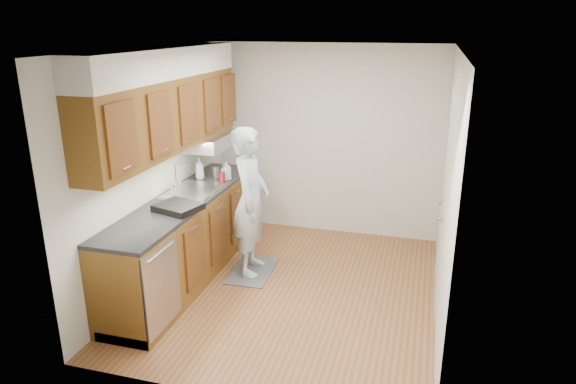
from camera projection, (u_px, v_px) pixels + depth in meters
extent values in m
plane|color=brown|center=(291.00, 289.00, 5.53)|extent=(3.50, 3.50, 0.00)
plane|color=white|center=(292.00, 49.00, 4.74)|extent=(3.50, 3.50, 0.00)
cube|color=beige|center=(157.00, 168.00, 5.52)|extent=(0.02, 3.50, 2.50)
cube|color=beige|center=(447.00, 191.00, 4.75)|extent=(0.02, 3.50, 2.50)
cube|color=beige|center=(327.00, 141.00, 6.74)|extent=(3.00, 0.02, 2.50)
cube|color=brown|center=(187.00, 239.00, 5.70)|extent=(0.60, 2.80, 0.90)
cube|color=black|center=(183.00, 199.00, 5.55)|extent=(0.63, 2.80, 0.04)
cube|color=#B2B2B7|center=(193.00, 196.00, 5.74)|extent=(0.48, 0.68, 0.14)
cube|color=#B2B2B7|center=(193.00, 191.00, 5.72)|extent=(0.52, 0.72, 0.01)
cube|color=#B2B2B7|center=(162.00, 287.00, 4.61)|extent=(0.03, 0.60, 0.80)
cube|color=brown|center=(167.00, 115.00, 5.30)|extent=(0.33, 2.80, 0.75)
cube|color=silver|center=(163.00, 63.00, 5.13)|extent=(0.35, 2.80, 0.30)
cube|color=#A5A5AA|center=(209.00, 141.00, 6.20)|extent=(0.46, 0.75, 0.16)
cube|color=silver|center=(443.00, 203.00, 5.10)|extent=(0.02, 1.22, 2.05)
cube|color=slate|center=(252.00, 270.00, 5.93)|extent=(0.50, 0.80, 0.01)
imported|color=#A7BFCB|center=(250.00, 192.00, 5.63)|extent=(0.53, 0.72, 1.90)
imported|color=silver|center=(200.00, 168.00, 6.15)|extent=(0.15, 0.15, 0.28)
imported|color=silver|center=(226.00, 171.00, 6.14)|extent=(0.12, 0.12, 0.20)
imported|color=silver|center=(226.00, 167.00, 6.40)|extent=(0.17, 0.17, 0.16)
cylinder|color=maroon|center=(222.00, 178.00, 6.02)|extent=(0.07, 0.07, 0.13)
cylinder|color=#A5A5AA|center=(216.00, 173.00, 6.21)|extent=(0.09, 0.09, 0.13)
cube|color=black|center=(178.00, 207.00, 5.14)|extent=(0.50, 0.45, 0.07)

